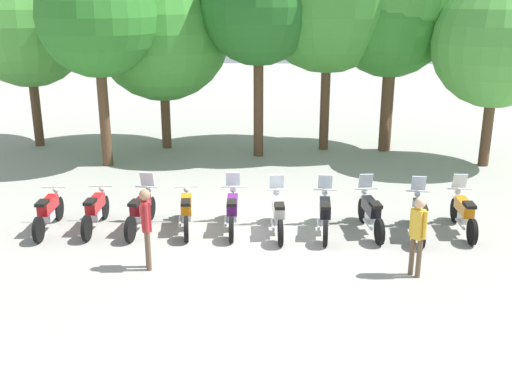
{
  "coord_description": "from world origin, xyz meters",
  "views": [
    {
      "loc": [
        0.67,
        -14.33,
        5.73
      ],
      "look_at": [
        0.0,
        0.5,
        0.9
      ],
      "focal_mm": 42.47,
      "sensor_mm": 36.0,
      "label": 1
    }
  ],
  "objects_px": {
    "motorcycle_5": "(278,213)",
    "tree_3": "(259,7)",
    "motorcycle_0": "(48,211)",
    "motorcycle_1": "(95,210)",
    "motorcycle_8": "(419,215)",
    "tree_7": "(497,43)",
    "motorcycle_7": "(371,213)",
    "motorcycle_3": "(186,211)",
    "person_1": "(146,222)",
    "motorcycle_2": "(141,211)",
    "tree_0": "(27,26)",
    "motorcycle_4": "(232,210)",
    "person_0": "(418,230)",
    "tree_2": "(162,31)",
    "tree_1": "(97,17)",
    "tree_5": "(391,17)",
    "motorcycle_6": "(325,214)",
    "motorcycle_9": "(464,213)"
  },
  "relations": [
    {
      "from": "tree_0",
      "to": "motorcycle_2",
      "type": "bearing_deg",
      "value": -55.43
    },
    {
      "from": "motorcycle_7",
      "to": "motorcycle_9",
      "type": "height_order",
      "value": "same"
    },
    {
      "from": "motorcycle_7",
      "to": "motorcycle_8",
      "type": "xyz_separation_m",
      "value": [
        1.18,
        -0.15,
        0.0
      ]
    },
    {
      "from": "motorcycle_3",
      "to": "person_1",
      "type": "height_order",
      "value": "person_1"
    },
    {
      "from": "motorcycle_7",
      "to": "tree_3",
      "type": "bearing_deg",
      "value": 14.74
    },
    {
      "from": "motorcycle_7",
      "to": "motorcycle_9",
      "type": "bearing_deg",
      "value": -95.39
    },
    {
      "from": "motorcycle_9",
      "to": "person_1",
      "type": "bearing_deg",
      "value": 108.76
    },
    {
      "from": "motorcycle_8",
      "to": "motorcycle_1",
      "type": "bearing_deg",
      "value": 95.32
    },
    {
      "from": "motorcycle_7",
      "to": "tree_2",
      "type": "xyz_separation_m",
      "value": [
        -6.81,
        8.69,
        3.93
      ]
    },
    {
      "from": "motorcycle_6",
      "to": "tree_1",
      "type": "bearing_deg",
      "value": 52.17
    },
    {
      "from": "motorcycle_0",
      "to": "tree_5",
      "type": "bearing_deg",
      "value": -50.76
    },
    {
      "from": "motorcycle_3",
      "to": "tree_1",
      "type": "relative_size",
      "value": 0.31
    },
    {
      "from": "person_0",
      "to": "motorcycle_3",
      "type": "bearing_deg",
      "value": 107.5
    },
    {
      "from": "motorcycle_7",
      "to": "motorcycle_0",
      "type": "bearing_deg",
      "value": 83.87
    },
    {
      "from": "motorcycle_0",
      "to": "motorcycle_9",
      "type": "distance_m",
      "value": 10.52
    },
    {
      "from": "motorcycle_1",
      "to": "tree_3",
      "type": "height_order",
      "value": "tree_3"
    },
    {
      "from": "tree_3",
      "to": "motorcycle_4",
      "type": "bearing_deg",
      "value": -92.67
    },
    {
      "from": "motorcycle_7",
      "to": "tree_7",
      "type": "relative_size",
      "value": 0.34
    },
    {
      "from": "tree_5",
      "to": "motorcycle_7",
      "type": "bearing_deg",
      "value": -100.84
    },
    {
      "from": "motorcycle_3",
      "to": "tree_5",
      "type": "relative_size",
      "value": 0.31
    },
    {
      "from": "motorcycle_9",
      "to": "tree_1",
      "type": "bearing_deg",
      "value": 61.54
    },
    {
      "from": "person_1",
      "to": "motorcycle_0",
      "type": "bearing_deg",
      "value": 126.4
    },
    {
      "from": "motorcycle_4",
      "to": "motorcycle_7",
      "type": "height_order",
      "value": "same"
    },
    {
      "from": "motorcycle_5",
      "to": "tree_3",
      "type": "height_order",
      "value": "tree_3"
    },
    {
      "from": "motorcycle_3",
      "to": "person_0",
      "type": "distance_m",
      "value": 5.87
    },
    {
      "from": "person_0",
      "to": "motorcycle_8",
      "type": "bearing_deg",
      "value": 29.28
    },
    {
      "from": "tree_5",
      "to": "motorcycle_0",
      "type": "bearing_deg",
      "value": -138.17
    },
    {
      "from": "motorcycle_4",
      "to": "person_1",
      "type": "bearing_deg",
      "value": 143.01
    },
    {
      "from": "motorcycle_2",
      "to": "tree_0",
      "type": "distance_m",
      "value": 11.58
    },
    {
      "from": "motorcycle_9",
      "to": "tree_3",
      "type": "distance_m",
      "value": 10.45
    },
    {
      "from": "tree_2",
      "to": "motorcycle_2",
      "type": "bearing_deg",
      "value": -83.64
    },
    {
      "from": "motorcycle_8",
      "to": "tree_7",
      "type": "relative_size",
      "value": 0.34
    },
    {
      "from": "motorcycle_7",
      "to": "motorcycle_3",
      "type": "bearing_deg",
      "value": 82.63
    },
    {
      "from": "motorcycle_0",
      "to": "motorcycle_1",
      "type": "bearing_deg",
      "value": -85.44
    },
    {
      "from": "motorcycle_3",
      "to": "tree_3",
      "type": "bearing_deg",
      "value": -19.1
    },
    {
      "from": "motorcycle_2",
      "to": "motorcycle_6",
      "type": "distance_m",
      "value": 4.67
    },
    {
      "from": "motorcycle_2",
      "to": "tree_7",
      "type": "height_order",
      "value": "tree_7"
    },
    {
      "from": "tree_2",
      "to": "tree_3",
      "type": "relative_size",
      "value": 0.95
    },
    {
      "from": "motorcycle_7",
      "to": "person_1",
      "type": "distance_m",
      "value": 5.72
    },
    {
      "from": "tree_7",
      "to": "motorcycle_6",
      "type": "bearing_deg",
      "value": -132.0
    },
    {
      "from": "motorcycle_4",
      "to": "tree_1",
      "type": "height_order",
      "value": "tree_1"
    },
    {
      "from": "tree_3",
      "to": "motorcycle_2",
      "type": "bearing_deg",
      "value": -109.25
    },
    {
      "from": "motorcycle_2",
      "to": "motorcycle_4",
      "type": "height_order",
      "value": "same"
    },
    {
      "from": "motorcycle_4",
      "to": "tree_2",
      "type": "height_order",
      "value": "tree_2"
    },
    {
      "from": "motorcycle_0",
      "to": "motorcycle_3",
      "type": "relative_size",
      "value": 1.0
    },
    {
      "from": "motorcycle_4",
      "to": "person_0",
      "type": "relative_size",
      "value": 1.24
    },
    {
      "from": "tree_5",
      "to": "tree_7",
      "type": "bearing_deg",
      "value": -31.57
    },
    {
      "from": "motorcycle_1",
      "to": "tree_1",
      "type": "relative_size",
      "value": 0.31
    },
    {
      "from": "motorcycle_3",
      "to": "motorcycle_8",
      "type": "bearing_deg",
      "value": -98.89
    },
    {
      "from": "motorcycle_3",
      "to": "tree_2",
      "type": "relative_size",
      "value": 0.31
    }
  ]
}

